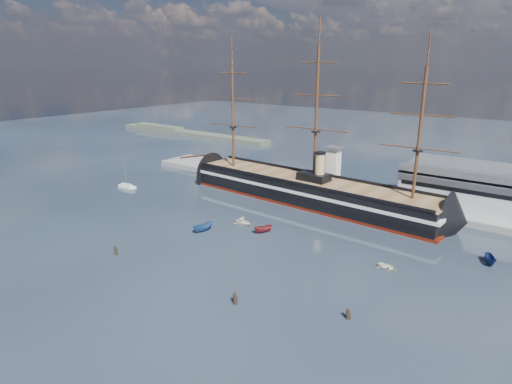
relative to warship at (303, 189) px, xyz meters
The scene contains 15 objects.
ground 20.43m from the warship, 87.03° to the right, with size 600.00×600.00×0.00m, color black.
quay 19.85m from the warship, 55.40° to the left, with size 180.00×18.00×2.00m, color slate.
quay_tower 14.76m from the warship, 72.74° to the left, with size 5.00×5.00×15.00m.
shoreline 157.25m from the warship, 151.51° to the left, with size 120.00×10.00×4.00m.
warship is the anchor object (origin of this frame).
sailboat 65.74m from the warship, 156.85° to the right, with size 7.49×2.94×11.67m.
motorboat_a 41.27m from the warship, 101.14° to the right, with size 7.33×2.69×2.93m, color #274D88.
motorboat_b 29.53m from the warship, 94.64° to the right, with size 3.64×1.45×1.70m, color silver.
motorboat_c 31.84m from the warship, 79.43° to the right, with size 6.32×2.32×2.53m, color maroon.
motorboat_d 28.13m from the warship, 99.23° to the right, with size 5.12×2.22×1.88m, color white.
motorboat_e 51.85m from the warship, 37.75° to the right, with size 3.03×1.21×1.41m, color white.
motorboat_f 60.94m from the warship, 14.25° to the right, with size 6.34×2.32×2.53m, color navy.
piling_near_left 65.52m from the warship, 103.01° to the right, with size 0.64×0.64×2.93m, color black.
piling_near_right 67.55m from the warship, 70.44° to the right, with size 0.64×0.64×3.08m, color black.
piling_far_right 69.48m from the warship, 52.57° to the right, with size 0.64×0.64×2.65m, color black.
Camera 1 is at (68.34, -59.28, 44.60)m, focal length 30.00 mm.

